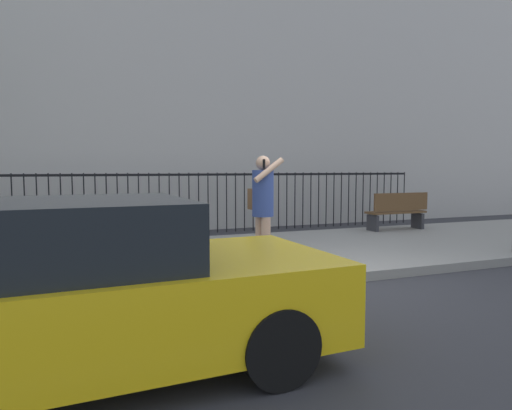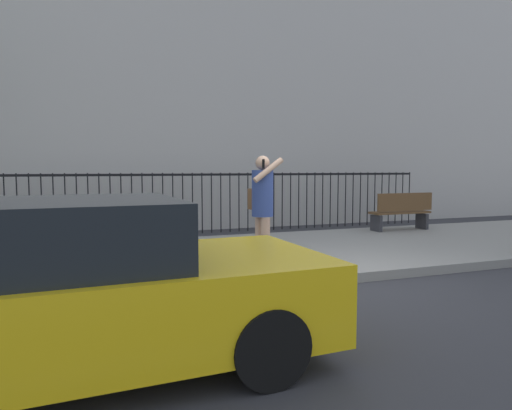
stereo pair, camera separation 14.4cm
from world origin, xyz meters
The scene contains 7 objects.
ground_plane centered at (0.00, 0.00, 0.00)m, with size 60.00×60.00×0.00m, color #333338.
sidewalk centered at (0.00, 2.20, 0.07)m, with size 28.00×4.40×0.15m, color gray.
building_facade centered at (0.00, 8.50, 6.00)m, with size 28.00×4.00×11.99m, color #BCB7B2.
iron_fence centered at (0.00, 5.90, 1.02)m, with size 12.03×0.04×1.60m.
taxi_yellow centered at (-3.54, -1.75, 0.70)m, with size 4.27×1.99×1.45m.
pedestrian_on_phone centered at (-0.83, 0.98, 1.17)m, with size 0.51×0.67×1.76m.
street_bench centered at (3.96, 3.65, 0.65)m, with size 1.60×0.45×0.95m.
Camera 2 is at (-3.37, -5.65, 1.70)m, focal length 31.53 mm.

